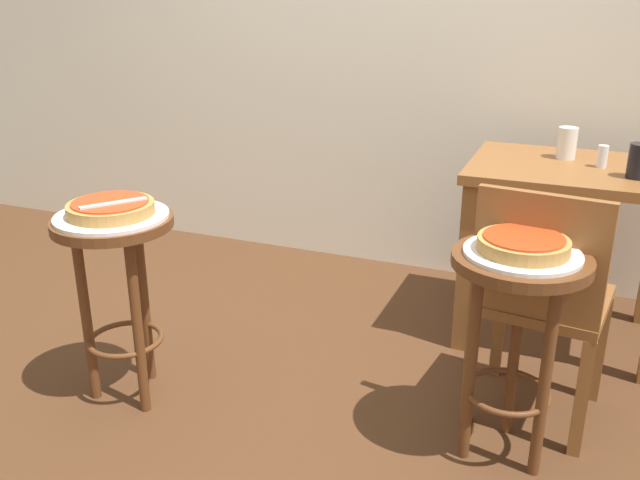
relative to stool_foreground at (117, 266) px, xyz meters
name	(u,v)px	position (x,y,z in m)	size (l,w,h in m)	color
ground_plane	(261,430)	(0.54, -0.02, -0.52)	(6.00, 6.00, 0.00)	#4C2D19
stool_foreground	(117,266)	(0.00, 0.00, 0.00)	(0.41, 0.41, 0.69)	#5B3319
serving_plate_foreground	(112,216)	(0.00, 0.00, 0.18)	(0.38, 0.38, 0.01)	silver
pizza_foreground	(111,208)	(0.00, 0.00, 0.21)	(0.29, 0.29, 0.05)	#B78442
stool_middle	(516,309)	(1.32, 0.17, 0.00)	(0.41, 0.41, 0.69)	#5B3319
serving_plate_middle	(522,253)	(1.32, 0.17, 0.18)	(0.34, 0.34, 0.01)	silver
pizza_middle	(523,244)	(1.32, 0.17, 0.21)	(0.26, 0.26, 0.05)	#B78442
dining_table	(571,200)	(1.41, 1.07, 0.09)	(0.81, 0.64, 0.75)	brown
cup_near_edge	(639,161)	(1.63, 0.97, 0.30)	(0.08, 0.08, 0.13)	black
cup_far_edge	(567,143)	(1.36, 1.18, 0.30)	(0.08, 0.08, 0.13)	silver
condiment_shaker	(602,156)	(1.50, 1.08, 0.28)	(0.04, 0.04, 0.09)	white
wooden_chair	(541,298)	(1.37, 0.39, -0.05)	(0.45, 0.45, 0.85)	brown
pizza_server_knife	(113,203)	(0.03, -0.02, 0.23)	(0.22, 0.02, 0.01)	silver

